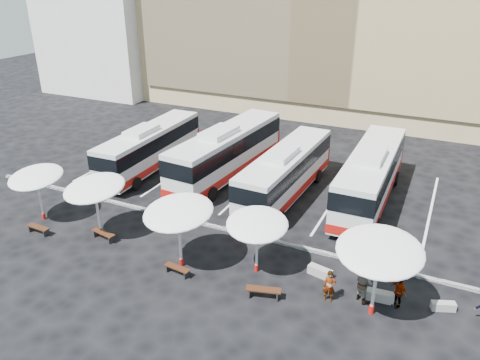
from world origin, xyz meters
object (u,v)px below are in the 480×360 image
at_px(sunshade_2, 178,212).
at_px(conc_bench_1, 380,296).
at_px(sunshade_1, 94,188).
at_px(wood_bench_0, 38,228).
at_px(bus_1, 227,151).
at_px(sunshade_0, 36,177).
at_px(sunshade_4, 380,251).
at_px(conc_bench_2, 443,306).
at_px(bus_2, 286,172).
at_px(wood_bench_2, 177,269).
at_px(passenger_0, 329,286).
at_px(sunshade_3, 257,224).
at_px(passenger_2, 398,291).
at_px(conc_bench_0, 320,272).
at_px(bus_3, 371,174).
at_px(wood_bench_3, 263,291).
at_px(passenger_1, 364,283).
at_px(bus_0, 150,146).
at_px(wood_bench_1, 104,234).

distance_m(sunshade_2, conc_bench_1, 10.39).
distance_m(sunshade_1, wood_bench_0, 4.55).
height_order(bus_1, sunshade_0, bus_1).
bearing_deg(sunshade_4, conc_bench_2, 29.34).
distance_m(bus_2, sunshade_2, 10.21).
height_order(wood_bench_2, conc_bench_1, conc_bench_1).
relative_size(wood_bench_0, conc_bench_1, 1.20).
xyz_separation_m(bus_1, passenger_0, (10.73, -10.88, -1.20)).
height_order(wood_bench_2, passenger_0, passenger_0).
height_order(sunshade_1, sunshade_4, sunshade_4).
relative_size(sunshade_3, passenger_2, 2.40).
distance_m(conc_bench_0, conc_bench_2, 5.78).
height_order(conc_bench_2, passenger_2, passenger_2).
bearing_deg(bus_2, sunshade_0, -140.90).
xyz_separation_m(bus_3, sunshade_1, (-13.11, -10.98, 1.06)).
xyz_separation_m(sunshade_0, passenger_2, (20.93, 0.85, -2.03)).
xyz_separation_m(bus_1, sunshade_0, (-7.28, -10.76, 0.83)).
distance_m(sunshade_4, conc_bench_0, 4.55).
bearing_deg(wood_bench_0, wood_bench_3, 0.76).
relative_size(bus_1, passenger_1, 6.56).
relative_size(bus_0, wood_bench_2, 7.64).
height_order(bus_0, conc_bench_1, bus_0).
height_order(sunshade_0, conc_bench_0, sunshade_0).
distance_m(conc_bench_1, passenger_1, 1.09).
distance_m(bus_1, sunshade_1, 11.19).
bearing_deg(bus_2, bus_1, 166.29).
distance_m(bus_3, passenger_1, 10.55).
distance_m(wood_bench_1, passenger_2, 16.00).
bearing_deg(bus_1, passenger_2, -31.42).
bearing_deg(bus_1, passenger_1, -35.31).
xyz_separation_m(bus_1, wood_bench_1, (-2.31, -11.07, -1.63)).
bearing_deg(bus_0, sunshade_1, -73.25).
bearing_deg(sunshade_4, sunshade_3, 172.61).
bearing_deg(sunshade_2, conc_bench_2, 9.45).
bearing_deg(sunshade_0, sunshade_3, 2.48).
bearing_deg(sunshade_0, sunshade_4, -0.46).
height_order(sunshade_4, wood_bench_2, sunshade_4).
bearing_deg(bus_3, bus_1, -179.32).
bearing_deg(passenger_0, wood_bench_1, 171.37).
xyz_separation_m(bus_2, passenger_0, (5.62, -9.42, -1.05)).
xyz_separation_m(sunshade_3, wood_bench_2, (-3.49, -1.98, -2.40)).
bearing_deg(sunshade_4, conc_bench_0, 148.72).
relative_size(sunshade_0, passenger_1, 1.75).
bearing_deg(passenger_0, sunshade_2, 174.24).
bearing_deg(bus_3, conc_bench_2, -61.32).
xyz_separation_m(sunshade_0, sunshade_4, (19.99, -0.16, 0.45)).
bearing_deg(passenger_1, conc_bench_0, 16.24).
bearing_deg(wood_bench_0, sunshade_0, 127.63).
height_order(sunshade_2, wood_bench_3, sunshade_2).
distance_m(sunshade_0, conc_bench_0, 17.38).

